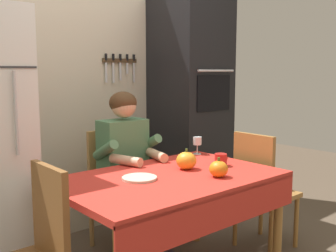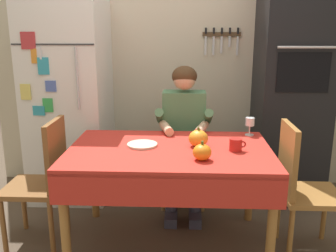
{
  "view_description": "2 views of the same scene",
  "coord_description": "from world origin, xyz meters",
  "px_view_note": "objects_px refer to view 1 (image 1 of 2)",
  "views": [
    {
      "loc": [
        -1.63,
        -1.79,
        1.4
      ],
      "look_at": [
        0.13,
        0.26,
        1.03
      ],
      "focal_mm": 43.19,
      "sensor_mm": 36.0,
      "label": 1
    },
    {
      "loc": [
        0.1,
        -2.36,
        1.55
      ],
      "look_at": [
        -0.01,
        0.18,
        0.88
      ],
      "focal_mm": 40.07,
      "sensor_mm": 36.0,
      "label": 2
    }
  ],
  "objects_px": {
    "chair_behind_person": "(115,183)",
    "chair_left_side": "(32,251)",
    "seated_person": "(128,159)",
    "pumpkin_large": "(186,161)",
    "wall_oven": "(190,107)",
    "wine_glass": "(197,142)",
    "coffee_mug": "(221,160)",
    "pumpkin_medium": "(219,169)",
    "dining_table": "(171,189)",
    "serving_tray": "(139,178)",
    "chair_right_side": "(261,186)"
  },
  "relations": [
    {
      "from": "serving_tray",
      "to": "dining_table",
      "type": "bearing_deg",
      "value": -19.96
    },
    {
      "from": "wall_oven",
      "to": "seated_person",
      "type": "xyz_separation_m",
      "value": [
        -0.95,
        -0.32,
        -0.31
      ]
    },
    {
      "from": "wine_glass",
      "to": "pumpkin_medium",
      "type": "relative_size",
      "value": 1.12
    },
    {
      "from": "wall_oven",
      "to": "chair_behind_person",
      "type": "xyz_separation_m",
      "value": [
        -0.95,
        -0.13,
        -0.54
      ]
    },
    {
      "from": "pumpkin_medium",
      "to": "seated_person",
      "type": "bearing_deg",
      "value": 98.22
    },
    {
      "from": "pumpkin_large",
      "to": "pumpkin_medium",
      "type": "distance_m",
      "value": 0.28
    },
    {
      "from": "pumpkin_medium",
      "to": "serving_tray",
      "type": "height_order",
      "value": "pumpkin_medium"
    },
    {
      "from": "dining_table",
      "to": "wine_glass",
      "type": "distance_m",
      "value": 0.73
    },
    {
      "from": "chair_behind_person",
      "to": "coffee_mug",
      "type": "xyz_separation_m",
      "value": [
        0.35,
        -0.81,
        0.27
      ]
    },
    {
      "from": "wall_oven",
      "to": "seated_person",
      "type": "height_order",
      "value": "wall_oven"
    },
    {
      "from": "wall_oven",
      "to": "pumpkin_large",
      "type": "relative_size",
      "value": 14.9
    },
    {
      "from": "chair_left_side",
      "to": "coffee_mug",
      "type": "bearing_deg",
      "value": -1.25
    },
    {
      "from": "dining_table",
      "to": "pumpkin_large",
      "type": "height_order",
      "value": "pumpkin_large"
    },
    {
      "from": "chair_left_side",
      "to": "pumpkin_medium",
      "type": "height_order",
      "value": "chair_left_side"
    },
    {
      "from": "pumpkin_large",
      "to": "dining_table",
      "type": "bearing_deg",
      "value": -160.19
    },
    {
      "from": "chair_behind_person",
      "to": "chair_left_side",
      "type": "bearing_deg",
      "value": -142.07
    },
    {
      "from": "pumpkin_large",
      "to": "chair_right_side",
      "type": "bearing_deg",
      "value": -8.05
    },
    {
      "from": "pumpkin_medium",
      "to": "chair_behind_person",
      "type": "bearing_deg",
      "value": 96.68
    },
    {
      "from": "chair_left_side",
      "to": "wine_glass",
      "type": "xyz_separation_m",
      "value": [
        1.51,
        0.36,
        0.33
      ]
    },
    {
      "from": "chair_behind_person",
      "to": "serving_tray",
      "type": "bearing_deg",
      "value": -112.01
    },
    {
      "from": "pumpkin_medium",
      "to": "dining_table",
      "type": "bearing_deg",
      "value": 136.01
    },
    {
      "from": "chair_left_side",
      "to": "pumpkin_medium",
      "type": "xyz_separation_m",
      "value": [
        1.11,
        -0.22,
        0.28
      ]
    },
    {
      "from": "coffee_mug",
      "to": "wine_glass",
      "type": "relative_size",
      "value": 0.81
    },
    {
      "from": "pumpkin_large",
      "to": "coffee_mug",
      "type": "bearing_deg",
      "value": -18.98
    },
    {
      "from": "seated_person",
      "to": "wall_oven",
      "type": "bearing_deg",
      "value": 18.5
    },
    {
      "from": "wall_oven",
      "to": "seated_person",
      "type": "distance_m",
      "value": 1.05
    },
    {
      "from": "chair_behind_person",
      "to": "chair_left_side",
      "type": "distance_m",
      "value": 1.26
    },
    {
      "from": "wall_oven",
      "to": "chair_left_side",
      "type": "relative_size",
      "value": 2.26
    },
    {
      "from": "chair_right_side",
      "to": "pumpkin_large",
      "type": "height_order",
      "value": "chair_right_side"
    },
    {
      "from": "pumpkin_large",
      "to": "seated_person",
      "type": "bearing_deg",
      "value": 100.9
    },
    {
      "from": "coffee_mug",
      "to": "serving_tray",
      "type": "xyz_separation_m",
      "value": [
        -0.64,
        0.09,
        -0.04
      ]
    },
    {
      "from": "dining_table",
      "to": "wine_glass",
      "type": "bearing_deg",
      "value": 31.87
    },
    {
      "from": "wine_glass",
      "to": "pumpkin_large",
      "type": "relative_size",
      "value": 0.99
    },
    {
      "from": "pumpkin_large",
      "to": "pumpkin_medium",
      "type": "relative_size",
      "value": 1.13
    },
    {
      "from": "chair_behind_person",
      "to": "pumpkin_medium",
      "type": "bearing_deg",
      "value": -83.32
    },
    {
      "from": "chair_right_side",
      "to": "dining_table",
      "type": "bearing_deg",
      "value": 178.25
    },
    {
      "from": "seated_person",
      "to": "pumpkin_large",
      "type": "height_order",
      "value": "seated_person"
    },
    {
      "from": "chair_left_side",
      "to": "coffee_mug",
      "type": "xyz_separation_m",
      "value": [
        1.35,
        -0.03,
        0.27
      ]
    },
    {
      "from": "wall_oven",
      "to": "wine_glass",
      "type": "relative_size",
      "value": 14.98
    },
    {
      "from": "wine_glass",
      "to": "serving_tray",
      "type": "distance_m",
      "value": 0.86
    },
    {
      "from": "wine_glass",
      "to": "pumpkin_medium",
      "type": "xyz_separation_m",
      "value": [
        -0.39,
        -0.58,
        -0.05
      ]
    },
    {
      "from": "seated_person",
      "to": "coffee_mug",
      "type": "bearing_deg",
      "value": -60.31
    },
    {
      "from": "chair_right_side",
      "to": "wine_glass",
      "type": "height_order",
      "value": "chair_right_side"
    },
    {
      "from": "dining_table",
      "to": "seated_person",
      "type": "xyz_separation_m",
      "value": [
        0.1,
        0.6,
        0.08
      ]
    },
    {
      "from": "seated_person",
      "to": "pumpkin_large",
      "type": "relative_size",
      "value": 8.83
    },
    {
      "from": "coffee_mug",
      "to": "dining_table",
      "type": "bearing_deg",
      "value": 178.19
    },
    {
      "from": "chair_right_side",
      "to": "coffee_mug",
      "type": "relative_size",
      "value": 8.2
    },
    {
      "from": "pumpkin_medium",
      "to": "serving_tray",
      "type": "xyz_separation_m",
      "value": [
        -0.41,
        0.28,
        -0.04
      ]
    },
    {
      "from": "coffee_mug",
      "to": "chair_left_side",
      "type": "bearing_deg",
      "value": 178.75
    },
    {
      "from": "wall_oven",
      "to": "pumpkin_medium",
      "type": "height_order",
      "value": "wall_oven"
    }
  ]
}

